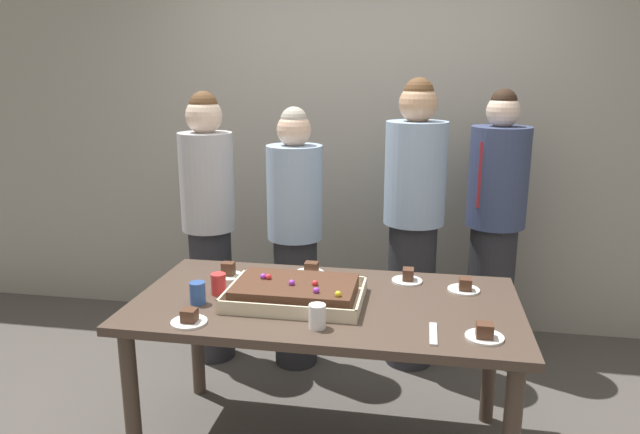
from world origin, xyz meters
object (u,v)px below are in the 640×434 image
drink_cup_nearest (317,316)px  person_far_right_suit (495,225)px  party_table (326,318)px  plated_slice_far_left (310,270)px  plated_slice_center_back (408,278)px  drink_cup_middle (198,293)px  plated_slice_near_left (189,319)px  person_striped_tie_right (209,224)px  person_green_shirt_behind (295,236)px  drink_cup_far_end (218,284)px  cake_server_utensil (433,334)px  plated_slice_far_right (485,334)px  plated_slice_near_right (228,272)px  plated_slice_center_front (464,287)px  sheet_cake (295,292)px  person_serving_front (413,222)px

drink_cup_nearest → person_far_right_suit: (0.84, 1.42, 0.05)m
party_table → plated_slice_far_left: plated_slice_far_left is taller
plated_slice_center_back → drink_cup_middle: drink_cup_middle is taller
plated_slice_near_left → person_striped_tie_right: 1.21m
person_green_shirt_behind → person_far_right_suit: person_far_right_suit is taller
drink_cup_far_end → cake_server_utensil: size_ratio=0.50×
plated_slice_far_right → drink_cup_middle: size_ratio=1.50×
drink_cup_nearest → drink_cup_middle: bearing=164.7°
drink_cup_nearest → cake_server_utensil: size_ratio=0.50×
drink_cup_middle → drink_cup_nearest: bearing=-15.3°
plated_slice_near_right → drink_cup_nearest: 0.76m
party_table → plated_slice_center_front: size_ratio=11.59×
sheet_cake → plated_slice_far_left: (-0.00, 0.37, -0.02)m
plated_slice_far_right → person_green_shirt_behind: (-1.00, 1.10, 0.03)m
plated_slice_far_left → drink_cup_nearest: bearing=-76.6°
sheet_cake → drink_cup_far_end: 0.37m
person_striped_tie_right → person_far_right_suit: (1.71, 0.31, -0.01)m
party_table → plated_slice_far_right: 0.74m
plated_slice_center_front → drink_cup_nearest: (-0.61, -0.52, 0.03)m
person_striped_tie_right → plated_slice_center_front: bearing=27.9°
plated_slice_center_front → plated_slice_near_left: bearing=-153.4°
plated_slice_near_left → cake_server_utensil: (0.99, 0.07, -0.02)m
person_green_shirt_behind → person_far_right_suit: 1.22m
drink_cup_middle → drink_cup_far_end: same height
drink_cup_far_end → plated_slice_near_right: bearing=97.9°
plated_slice_far_right → person_far_right_suit: (0.18, 1.40, 0.08)m
plated_slice_near_left → drink_cup_far_end: (0.01, 0.33, 0.03)m
sheet_cake → person_serving_front: 1.11m
plated_slice_near_right → person_far_right_suit: bearing=32.9°
person_green_shirt_behind → person_striped_tie_right: size_ratio=0.95×
plated_slice_near_left → sheet_cake: bearing=39.5°
plated_slice_center_back → person_green_shirt_behind: bearing=143.0°
plated_slice_far_right → drink_cup_nearest: bearing=-178.7°
plated_slice_center_back → person_striped_tie_right: person_striped_tie_right is taller
drink_cup_middle → plated_slice_center_back: bearing=26.0°
plated_slice_near_right → drink_cup_far_end: size_ratio=1.50×
plated_slice_far_left → person_serving_front: size_ratio=0.09×
party_table → person_far_right_suit: bearing=52.6°
plated_slice_near_left → cake_server_utensil: bearing=3.9°
plated_slice_center_back → drink_cup_nearest: bearing=-119.6°
drink_cup_nearest → person_serving_front: 1.30m
drink_cup_nearest → cake_server_utensil: (0.46, 0.02, -0.05)m
party_table → cake_server_utensil: (0.48, -0.28, 0.09)m
party_table → plated_slice_far_left: (-0.14, 0.34, 0.11)m
plated_slice_near_left → person_green_shirt_behind: 1.18m
plated_slice_center_front → plated_slice_center_back: size_ratio=1.00×
plated_slice_far_left → plated_slice_center_back: bearing=-3.4°
plated_slice_far_right → person_far_right_suit: size_ratio=0.09×
person_green_shirt_behind → party_table: bearing=8.9°
plated_slice_center_front → person_striped_tie_right: 1.60m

